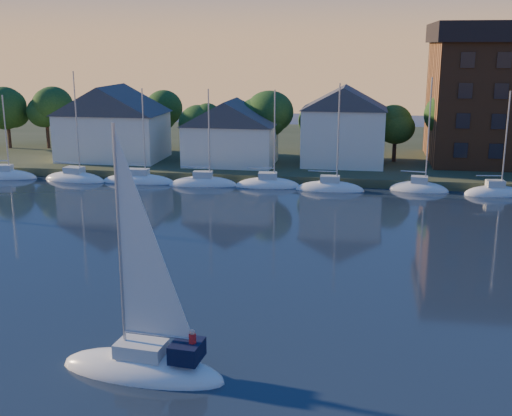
% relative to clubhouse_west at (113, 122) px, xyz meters
% --- Properties ---
extents(shoreline_land, '(160.00, 50.00, 2.00)m').
position_rel_clubhouse_west_xyz_m(shoreline_land, '(22.00, 17.00, -5.93)').
color(shoreline_land, '#2F3A22').
rests_on(shoreline_land, ground).
extents(wooden_dock, '(120.00, 3.00, 1.00)m').
position_rel_clubhouse_west_xyz_m(wooden_dock, '(22.00, -6.00, -5.93)').
color(wooden_dock, brown).
rests_on(wooden_dock, ground).
extents(clubhouse_west, '(13.65, 9.45, 9.64)m').
position_rel_clubhouse_west_xyz_m(clubhouse_west, '(0.00, 0.00, 0.00)').
color(clubhouse_west, white).
rests_on(clubhouse_west, shoreline_land).
extents(clubhouse_centre, '(11.55, 8.40, 8.08)m').
position_rel_clubhouse_west_xyz_m(clubhouse_centre, '(16.00, -1.00, -0.80)').
color(clubhouse_centre, white).
rests_on(clubhouse_centre, shoreline_land).
extents(clubhouse_east, '(10.50, 8.40, 9.80)m').
position_rel_clubhouse_west_xyz_m(clubhouse_east, '(30.00, 1.00, 0.07)').
color(clubhouse_east, white).
rests_on(clubhouse_east, shoreline_land).
extents(tree_line, '(93.40, 5.40, 8.90)m').
position_rel_clubhouse_west_xyz_m(tree_line, '(24.00, 5.00, 1.24)').
color(tree_line, '#3B271B').
rests_on(tree_line, shoreline_land).
extents(moored_fleet, '(79.50, 2.40, 12.05)m').
position_rel_clubhouse_west_xyz_m(moored_fleet, '(18.00, -9.00, -5.83)').
color(moored_fleet, white).
rests_on(moored_fleet, ground).
extents(hero_sailboat, '(8.73, 3.54, 13.39)m').
position_rel_clubhouse_west_xyz_m(hero_sailboat, '(22.42, -52.52, -5.36)').
color(hero_sailboat, white).
rests_on(hero_sailboat, ground).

